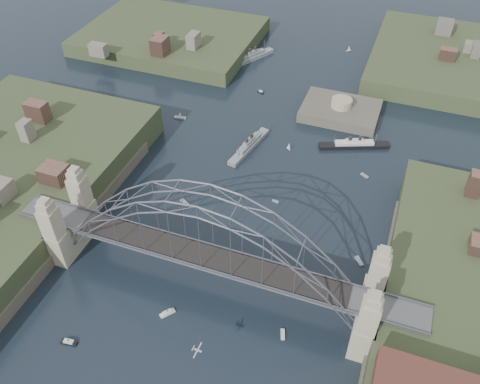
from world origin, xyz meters
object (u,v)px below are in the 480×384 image
object	(u,v)px
bridge	(207,243)
naval_cruiser_near	(249,146)
naval_cruiser_far	(253,57)
fort_island	(340,116)
ocean_liner	(354,145)

from	to	relation	value
bridge	naval_cruiser_near	bearing A→B (deg)	99.48
naval_cruiser_near	naval_cruiser_far	world-z (taller)	naval_cruiser_far
bridge	naval_cruiser_far	bearing A→B (deg)	103.99
fort_island	ocean_liner	xyz separation A→B (m)	(6.81, -13.97, 1.06)
naval_cruiser_far	ocean_liner	distance (m)	56.19
bridge	naval_cruiser_far	world-z (taller)	bridge
fort_island	naval_cruiser_near	distance (m)	31.33
ocean_liner	fort_island	bearing A→B (deg)	115.98
naval_cruiser_near	naval_cruiser_far	bearing A→B (deg)	108.15
bridge	naval_cruiser_near	size ratio (longest dim) A/B	4.63
naval_cruiser_near	naval_cruiser_far	xyz separation A→B (m)	(-15.63, 47.68, 0.09)
bridge	naval_cruiser_near	xyz separation A→B (m)	(-7.62, 45.60, -11.48)
naval_cruiser_far	naval_cruiser_near	bearing A→B (deg)	-71.85
naval_cruiser_far	fort_island	bearing A→B (deg)	-33.45
bridge	naval_cruiser_near	world-z (taller)	bridge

